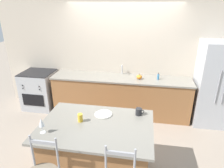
# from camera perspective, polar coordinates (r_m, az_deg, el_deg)

# --- Properties ---
(ground_plane) EXTENTS (18.00, 18.00, 0.00)m
(ground_plane) POSITION_cam_1_polar(r_m,az_deg,el_deg) (4.60, 1.72, -10.44)
(ground_plane) COLOR gray
(wall_back) EXTENTS (6.00, 0.07, 2.70)m
(wall_back) POSITION_cam_1_polar(r_m,az_deg,el_deg) (4.71, 3.16, 8.33)
(wall_back) COLOR beige
(wall_back) RESTS_ON ground_plane
(back_counter) EXTENTS (3.15, 0.69, 0.92)m
(back_counter) POSITION_cam_1_polar(r_m,az_deg,el_deg) (4.70, 2.45, -3.22)
(back_counter) COLOR #936038
(back_counter) RESTS_ON ground_plane
(sink_faucet) EXTENTS (0.02, 0.13, 0.22)m
(sink_faucet) POSITION_cam_1_polar(r_m,az_deg,el_deg) (4.67, 2.90, 4.44)
(sink_faucet) COLOR #ADAFB5
(sink_faucet) RESTS_ON back_counter
(kitchen_island) EXTENTS (1.54, 1.06, 0.95)m
(kitchen_island) POSITION_cam_1_polar(r_m,az_deg,el_deg) (3.07, -4.29, -18.86)
(kitchen_island) COLOR #936038
(kitchen_island) RESTS_ON ground_plane
(refrigerator) EXTENTS (0.75, 0.72, 1.79)m
(refrigerator) POSITION_cam_1_polar(r_m,az_deg,el_deg) (4.70, 27.31, -0.08)
(refrigerator) COLOR #ADAFB5
(refrigerator) RESTS_ON ground_plane
(oven_range) EXTENTS (0.74, 0.70, 0.93)m
(oven_range) POSITION_cam_1_polar(r_m,az_deg,el_deg) (5.30, -19.92, -1.54)
(oven_range) COLOR #ADAFB5
(oven_range) RESTS_ON ground_plane
(dinner_plate) EXTENTS (0.27, 0.27, 0.02)m
(dinner_plate) POSITION_cam_1_polar(r_m,az_deg,el_deg) (2.99, -2.44, -8.54)
(dinner_plate) COLOR beige
(dinner_plate) RESTS_ON kitchen_island
(wine_glass) EXTENTS (0.07, 0.07, 0.21)m
(wine_glass) POSITION_cam_1_polar(r_m,az_deg,el_deg) (2.69, -19.53, -10.34)
(wine_glass) COLOR white
(wine_glass) RESTS_ON kitchen_island
(coffee_mug) EXTENTS (0.13, 0.09, 0.10)m
(coffee_mug) POSITION_cam_1_polar(r_m,az_deg,el_deg) (2.99, 7.68, -7.83)
(coffee_mug) COLOR #232326
(coffee_mug) RESTS_ON kitchen_island
(tumbler_cup) EXTENTS (0.07, 0.07, 0.12)m
(tumbler_cup) POSITION_cam_1_polar(r_m,az_deg,el_deg) (2.84, -9.07, -9.49)
(tumbler_cup) COLOR gold
(tumbler_cup) RESTS_ON kitchen_island
(pumpkin_decoration) EXTENTS (0.12, 0.12, 0.12)m
(pumpkin_decoration) POSITION_cam_1_polar(r_m,az_deg,el_deg) (4.43, 7.80, 2.03)
(pumpkin_decoration) COLOR orange
(pumpkin_decoration) RESTS_ON back_counter
(soap_bottle) EXTENTS (0.05, 0.05, 0.15)m
(soap_bottle) POSITION_cam_1_polar(r_m,az_deg,el_deg) (4.48, 13.06, 2.03)
(soap_bottle) COLOR teal
(soap_bottle) RESTS_ON back_counter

